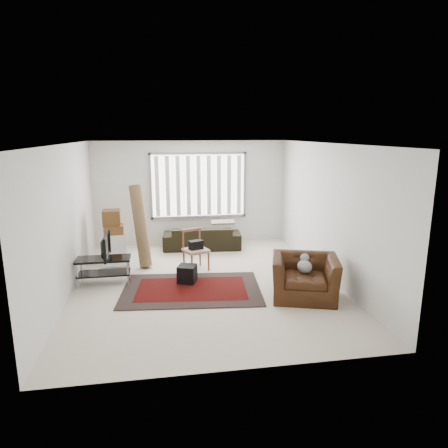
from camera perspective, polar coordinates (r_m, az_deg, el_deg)
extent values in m
plane|color=beige|center=(7.96, -2.72, -8.44)|extent=(6.00, 6.00, 0.00)
cube|color=white|center=(7.41, -2.94, 11.38)|extent=(5.00, 6.00, 0.02)
cube|color=silver|center=(10.51, -4.75, 4.42)|extent=(5.00, 0.02, 2.70)
cube|color=silver|center=(4.71, 1.49, -6.28)|extent=(5.00, 0.02, 2.70)
cube|color=silver|center=(7.70, -21.63, 0.41)|extent=(0.02, 6.00, 2.70)
cube|color=silver|center=(8.24, 14.73, 1.67)|extent=(0.02, 6.00, 2.70)
cube|color=white|center=(10.48, -3.66, 5.52)|extent=(2.40, 0.01, 1.60)
cube|color=gray|center=(10.46, -3.65, 5.51)|extent=(2.52, 0.06, 1.72)
cube|color=white|center=(10.42, -3.63, 5.48)|extent=(2.40, 0.02, 1.55)
cube|color=black|center=(7.66, -4.64, -9.27)|extent=(2.74, 1.97, 0.02)
cube|color=#410705|center=(7.65, -4.64, -9.19)|extent=(2.15, 1.38, 0.00)
cube|color=black|center=(8.13, -16.86, -4.81)|extent=(1.03, 0.47, 0.04)
cube|color=black|center=(8.23, -16.73, -6.74)|extent=(0.99, 0.43, 0.03)
cylinder|color=#B2B2B7|center=(8.10, -20.21, -6.91)|extent=(0.03, 0.03, 0.52)
cylinder|color=#B2B2B7|center=(7.97, -13.58, -6.78)|extent=(0.03, 0.03, 0.52)
cylinder|color=#B2B2B7|center=(8.47, -19.73, -6.02)|extent=(0.03, 0.03, 0.52)
cylinder|color=#B2B2B7|center=(8.34, -13.40, -5.87)|extent=(0.03, 0.03, 0.52)
imported|color=black|center=(8.06, -16.98, -3.04)|extent=(0.11, 0.84, 0.48)
cube|color=black|center=(7.94, -5.28, -7.07)|extent=(0.43, 0.43, 0.34)
cube|color=brown|center=(9.67, -15.39, -3.64)|extent=(0.50, 0.46, 0.43)
cube|color=brown|center=(9.53, -15.43, -1.31)|extent=(0.45, 0.41, 0.39)
cube|color=brown|center=(9.50, -15.78, 0.91)|extent=(0.41, 0.41, 0.35)
cube|color=silver|center=(9.14, -15.40, -3.78)|extent=(0.55, 0.26, 0.69)
cylinder|color=brown|center=(8.94, -11.85, -0.26)|extent=(0.53, 0.80, 1.80)
imported|color=black|center=(10.19, -3.16, -1.42)|extent=(2.03, 1.02, 0.75)
cube|color=#9B8065|center=(8.58, -4.03, -3.76)|extent=(0.61, 0.61, 0.05)
cylinder|color=brown|center=(8.39, -4.60, -5.72)|extent=(0.04, 0.04, 0.44)
cylinder|color=brown|center=(8.57, -2.22, -5.30)|extent=(0.04, 0.04, 0.44)
cylinder|color=brown|center=(8.73, -5.75, -5.00)|extent=(0.04, 0.04, 0.44)
cylinder|color=brown|center=(8.90, -3.44, -4.61)|extent=(0.04, 0.04, 0.44)
cube|color=brown|center=(8.65, -4.69, -0.83)|extent=(0.43, 0.20, 0.06)
cube|color=brown|center=(8.62, -5.85, -2.21)|extent=(0.05, 0.05, 0.44)
cube|color=brown|center=(8.79, -3.51, -1.87)|extent=(0.05, 0.05, 0.44)
cube|color=black|center=(8.55, -4.04, -2.99)|extent=(0.33, 0.26, 0.19)
imported|color=#361B0B|center=(7.32, 11.44, -7.07)|extent=(1.40, 1.30, 0.85)
ellipsoid|color=#59595B|center=(7.28, 11.49, -6.13)|extent=(0.31, 0.36, 0.21)
sphere|color=#59595B|center=(7.39, 11.46, -4.77)|extent=(0.16, 0.16, 0.16)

